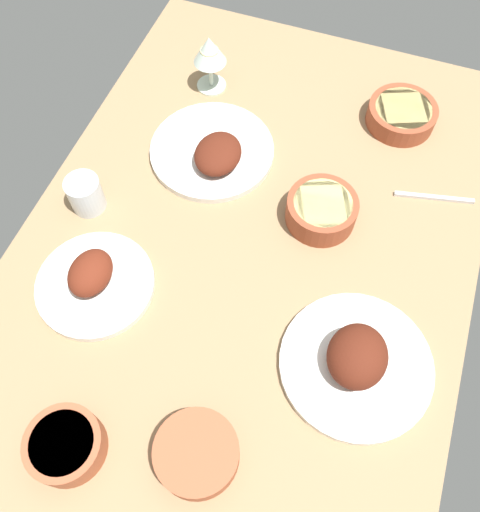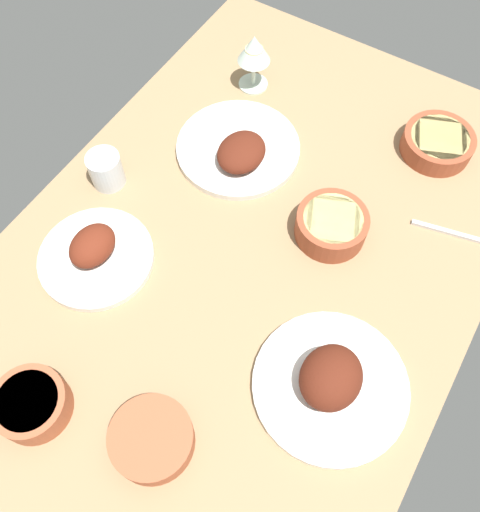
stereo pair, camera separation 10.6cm
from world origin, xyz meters
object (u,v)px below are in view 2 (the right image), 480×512
(wine_glass, at_px, (254,51))
(bowl_potatoes, at_px, (331,225))
(bowl_pasta, at_px, (438,143))
(plate_far_side, at_px, (239,149))
(fork_loose, at_px, (452,233))
(plate_center_main, at_px, (330,382))
(bowl_onions, at_px, (152,439))
(water_tumbler, at_px, (106,170))
(bowl_sauce, at_px, (32,404))
(plate_near_viewer, at_px, (95,253))

(wine_glass, bearing_deg, bowl_potatoes, 51.54)
(bowl_pasta, relative_size, bowl_potatoes, 1.08)
(plate_far_side, xyz_separation_m, fork_loose, (-0.05, 0.48, -0.01))
(bowl_potatoes, bearing_deg, wine_glass, -128.46)
(bowl_pasta, bearing_deg, wine_glass, -84.97)
(bowl_pasta, bearing_deg, fork_loose, 31.39)
(plate_center_main, bearing_deg, plate_far_side, -131.37)
(plate_far_side, distance_m, plate_center_main, 0.54)
(plate_far_side, xyz_separation_m, plate_center_main, (0.36, 0.41, 0.01))
(plate_center_main, xyz_separation_m, bowl_onions, (0.24, -0.21, 0.00))
(bowl_onions, bearing_deg, fork_loose, 157.04)
(water_tumbler, distance_m, fork_loose, 0.73)
(wine_glass, height_order, fork_loose, wine_glass)
(bowl_pasta, relative_size, wine_glass, 1.11)
(fork_loose, bearing_deg, water_tumbler, -171.62)
(bowl_onions, distance_m, bowl_sauce, 0.21)
(plate_near_viewer, bearing_deg, plate_far_side, 164.70)
(plate_center_main, bearing_deg, bowl_pasta, -175.84)
(plate_center_main, xyz_separation_m, bowl_pasta, (-0.60, -0.04, -0.00))
(bowl_onions, height_order, bowl_sauce, bowl_sauce)
(plate_far_side, height_order, bowl_potatoes, plate_far_side)
(bowl_onions, distance_m, water_tumbler, 0.56)
(plate_center_main, distance_m, wine_glass, 0.75)
(wine_glass, xyz_separation_m, water_tumbler, (0.41, -0.12, -0.06))
(plate_near_viewer, xyz_separation_m, water_tumbler, (-0.16, -0.10, 0.02))
(plate_far_side, bearing_deg, plate_center_main, 48.63)
(bowl_pasta, xyz_separation_m, bowl_potatoes, (0.32, -0.10, 0.01))
(plate_near_viewer, relative_size, bowl_sauce, 1.80)
(plate_near_viewer, height_order, bowl_onions, plate_near_viewer)
(plate_center_main, xyz_separation_m, bowl_potatoes, (-0.28, -0.14, 0.00))
(plate_far_side, relative_size, water_tumbler, 3.57)
(plate_far_side, bearing_deg, bowl_potatoes, 73.88)
(bowl_onions, distance_m, bowl_potatoes, 0.52)
(bowl_potatoes, height_order, wine_glass, wine_glass)
(plate_far_side, distance_m, water_tumbler, 0.29)
(plate_near_viewer, bearing_deg, plate_center_main, 91.47)
(wine_glass, relative_size, fork_loose, 0.84)
(plate_center_main, relative_size, bowl_potatoes, 1.91)
(plate_near_viewer, xyz_separation_m, plate_center_main, (-0.01, 0.51, 0.01))
(bowl_onions, bearing_deg, plate_far_side, -161.30)
(bowl_pasta, distance_m, wine_glass, 0.46)
(plate_center_main, xyz_separation_m, bowl_sauce, (0.30, -0.41, 0.00))
(plate_far_side, relative_size, bowl_onions, 1.97)
(plate_center_main, height_order, fork_loose, plate_center_main)
(plate_far_side, relative_size, plate_center_main, 1.00)
(bowl_sauce, height_order, fork_loose, bowl_sauce)
(plate_far_side, bearing_deg, bowl_sauce, -0.22)
(plate_center_main, relative_size, fork_loose, 1.65)
(plate_far_side, height_order, water_tumbler, water_tumbler)
(bowl_sauce, distance_m, wine_glass, 0.87)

